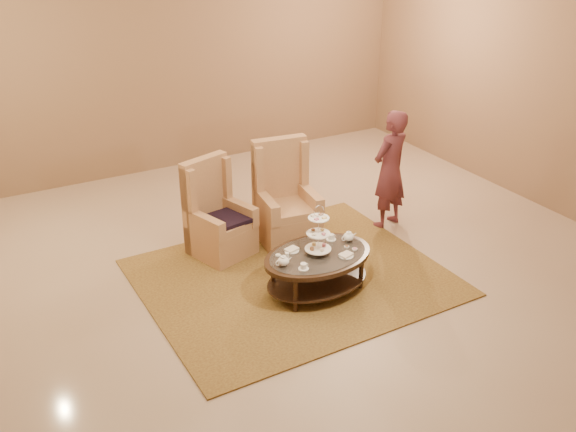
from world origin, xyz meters
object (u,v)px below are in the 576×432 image
tea_table (318,261)px  armchair_right (285,207)px  armchair_left (217,223)px  person (390,170)px

tea_table → armchair_right: (0.28, 1.25, 0.05)m
tea_table → armchair_left: armchair_left is taller
tea_table → person: size_ratio=0.82×
tea_table → person: person is taller
armchair_left → person: person is taller
tea_table → armchair_left: (-0.60, 1.32, 0.02)m
person → armchair_right: bearing=-28.9°
armchair_right → armchair_left: bearing=-177.3°
armchair_left → person: size_ratio=0.75×
armchair_left → person: (2.24, -0.40, 0.38)m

